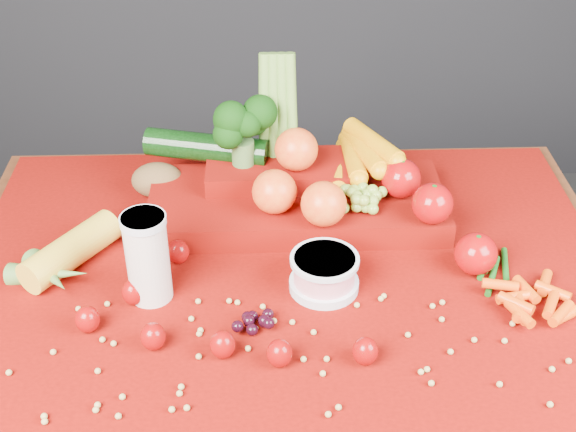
{
  "coord_description": "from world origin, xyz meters",
  "views": [
    {
      "loc": [
        -0.04,
        -1.03,
        1.57
      ],
      "look_at": [
        0.0,
        0.02,
        0.85
      ],
      "focal_mm": 50.0,
      "sensor_mm": 36.0,
      "label": 1
    }
  ],
  "objects_px": {
    "milk_glass": "(147,255)",
    "yogurt_bowl": "(324,272)",
    "table": "(288,316)",
    "produce_mound": "(304,185)"
  },
  "relations": [
    {
      "from": "milk_glass",
      "to": "yogurt_bowl",
      "type": "height_order",
      "value": "milk_glass"
    },
    {
      "from": "table",
      "to": "produce_mound",
      "type": "bearing_deg",
      "value": 78.16
    },
    {
      "from": "milk_glass",
      "to": "produce_mound",
      "type": "xyz_separation_m",
      "value": [
        0.25,
        0.22,
        -0.02
      ]
    },
    {
      "from": "table",
      "to": "yogurt_bowl",
      "type": "distance_m",
      "value": 0.16
    },
    {
      "from": "yogurt_bowl",
      "to": "produce_mound",
      "type": "bearing_deg",
      "value": 95.73
    },
    {
      "from": "table",
      "to": "produce_mound",
      "type": "relative_size",
      "value": 1.86
    },
    {
      "from": "table",
      "to": "yogurt_bowl",
      "type": "xyz_separation_m",
      "value": [
        0.05,
        -0.05,
        0.14
      ]
    },
    {
      "from": "yogurt_bowl",
      "to": "produce_mound",
      "type": "xyz_separation_m",
      "value": [
        -0.02,
        0.21,
        0.03
      ]
    },
    {
      "from": "milk_glass",
      "to": "table",
      "type": "bearing_deg",
      "value": 16.51
    },
    {
      "from": "milk_glass",
      "to": "produce_mound",
      "type": "height_order",
      "value": "produce_mound"
    }
  ]
}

